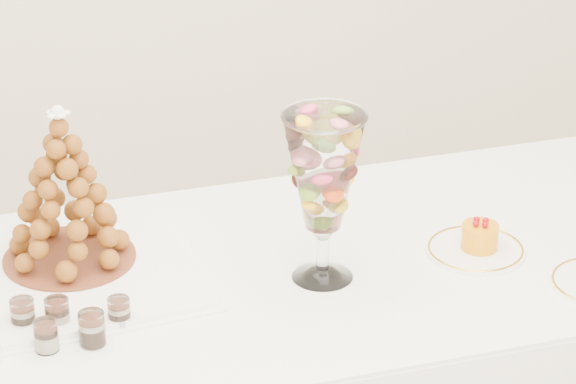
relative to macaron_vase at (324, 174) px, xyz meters
name	(u,v)px	position (x,y,z in m)	size (l,w,h in m)	color
lace_tray	(52,282)	(-0.57, 0.12, -0.24)	(0.61, 0.46, 0.02)	white
macaron_vase	(324,174)	(0.00, 0.00, 0.00)	(0.17, 0.17, 0.38)	white
cake_plate	(475,250)	(0.36, 0.01, -0.24)	(0.22, 0.22, 0.01)	white
verrine_a	(23,315)	(-0.64, -0.04, -0.21)	(0.05, 0.05, 0.07)	white
verrine_b	(57,314)	(-0.58, -0.06, -0.21)	(0.05, 0.05, 0.07)	white
verrine_c	(119,312)	(-0.46, -0.08, -0.22)	(0.05, 0.05, 0.06)	white
verrine_d	(46,336)	(-0.61, -0.13, -0.21)	(0.05, 0.05, 0.07)	white
verrine_e	(92,329)	(-0.52, -0.13, -0.21)	(0.05, 0.05, 0.07)	white
croquembouche	(64,187)	(-0.52, 0.19, -0.05)	(0.30, 0.30, 0.36)	brown
mousse_cake	(480,236)	(0.37, 0.01, -0.21)	(0.08, 0.08, 0.07)	orange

